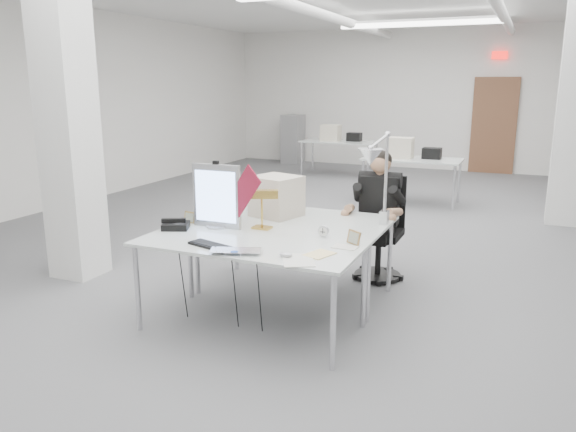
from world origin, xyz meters
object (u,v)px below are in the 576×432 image
at_px(office_chair, 379,226).
at_px(architect_lamp, 379,183).
at_px(monitor, 217,196).
at_px(laptop, 234,254).
at_px(bankers_lamp, 262,212).
at_px(desk_phone, 176,226).
at_px(desk_main, 250,243).
at_px(seated_person, 379,195).
at_px(beige_monitor, 277,196).

distance_m(office_chair, architect_lamp, 1.09).
xyz_separation_m(monitor, laptop, (0.54, -0.68, -0.26)).
bearing_deg(architect_lamp, monitor, -152.33).
distance_m(laptop, bankers_lamp, 0.81).
relative_size(monitor, desk_phone, 2.53).
bearing_deg(architect_lamp, laptop, -115.71).
relative_size(desk_main, architect_lamp, 2.17).
xyz_separation_m(bankers_lamp, desk_phone, (-0.68, -0.31, -0.12)).
relative_size(monitor, architect_lamp, 0.67).
relative_size(seated_person, architect_lamp, 1.12).
xyz_separation_m(bankers_lamp, architect_lamp, (0.93, 0.34, 0.26)).
bearing_deg(office_chair, seated_person, -93.94).
relative_size(office_chair, bankers_lamp, 3.73).
bearing_deg(seated_person, desk_phone, -137.76).
distance_m(laptop, desk_phone, 0.97).
bearing_deg(bankers_lamp, office_chair, 35.12).
xyz_separation_m(office_chair, bankers_lamp, (-0.74, -1.22, 0.34)).
xyz_separation_m(laptop, desk_phone, (-0.84, 0.48, 0.01)).
height_order(office_chair, architect_lamp, architect_lamp).
xyz_separation_m(desk_phone, beige_monitor, (0.60, 0.79, 0.16)).
bearing_deg(seated_person, office_chair, 86.06).
bearing_deg(desk_phone, laptop, -53.47).
xyz_separation_m(seated_person, desk_phone, (-1.42, -1.48, -0.12)).
xyz_separation_m(office_chair, architect_lamp, (0.20, -0.88, 0.61)).
distance_m(desk_main, beige_monitor, 0.92).
distance_m(monitor, desk_phone, 0.44).
bearing_deg(desk_main, beige_monitor, 101.07).
bearing_deg(monitor, desk_main, -32.51).
bearing_deg(beige_monitor, architect_lamp, 7.88).
bearing_deg(seated_person, monitor, -135.17).
distance_m(bankers_lamp, desk_phone, 0.76).
height_order(seated_person, bankers_lamp, seated_person).
bearing_deg(desk_main, desk_phone, 173.35).
distance_m(beige_monitor, architect_lamp, 1.05).
bearing_deg(seated_person, desk_main, -116.32).
bearing_deg(beige_monitor, seated_person, 56.01).
bearing_deg(desk_main, bankers_lamp, 102.77).
bearing_deg(desk_phone, bankers_lamp, 0.30).
bearing_deg(bankers_lamp, desk_main, -101.05).
height_order(laptop, bankers_lamp, bankers_lamp).
bearing_deg(monitor, bankers_lamp, 14.42).
distance_m(bankers_lamp, architect_lamp, 1.03).
relative_size(office_chair, monitor, 2.03).
relative_size(monitor, beige_monitor, 1.38).
bearing_deg(desk_phone, beige_monitor, 29.05).
relative_size(seated_person, laptop, 2.46).
distance_m(office_chair, seated_person, 0.34).
bearing_deg(laptop, desk_phone, 129.49).
xyz_separation_m(office_chair, seated_person, (0.00, -0.05, 0.34)).
distance_m(monitor, beige_monitor, 0.67).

